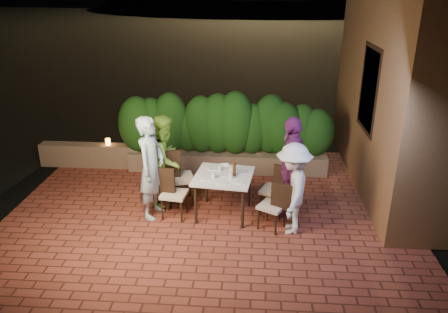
# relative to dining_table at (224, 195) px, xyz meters

# --- Properties ---
(ground) EXTENTS (400.00, 400.00, 0.00)m
(ground) POSITION_rel_dining_table_xyz_m (-0.27, -0.35, -0.40)
(ground) COLOR black
(ground) RESTS_ON ground
(terrace_floor) EXTENTS (7.00, 6.00, 0.15)m
(terrace_floor) POSITION_rel_dining_table_xyz_m (-0.27, 0.15, -0.45)
(terrace_floor) COLOR brown
(terrace_floor) RESTS_ON ground
(building_wall) EXTENTS (1.60, 5.00, 5.00)m
(building_wall) POSITION_rel_dining_table_xyz_m (3.33, 1.65, 2.12)
(building_wall) COLOR brown
(building_wall) RESTS_ON ground
(window_pane) EXTENTS (0.08, 1.00, 1.40)m
(window_pane) POSITION_rel_dining_table_xyz_m (2.55, 1.15, 1.62)
(window_pane) COLOR black
(window_pane) RESTS_ON building_wall
(window_frame) EXTENTS (0.06, 1.15, 1.55)m
(window_frame) POSITION_rel_dining_table_xyz_m (2.54, 1.15, 1.62)
(window_frame) COLOR black
(window_frame) RESTS_ON building_wall
(planter) EXTENTS (4.20, 0.55, 0.40)m
(planter) POSITION_rel_dining_table_xyz_m (-0.07, 1.95, -0.17)
(planter) COLOR brown
(planter) RESTS_ON ground
(hedge) EXTENTS (4.00, 0.70, 1.10)m
(hedge) POSITION_rel_dining_table_xyz_m (-0.07, 1.95, 0.57)
(hedge) COLOR #184212
(hedge) RESTS_ON planter
(parapet) EXTENTS (2.20, 0.30, 0.50)m
(parapet) POSITION_rel_dining_table_xyz_m (-3.07, 1.95, -0.12)
(parapet) COLOR brown
(parapet) RESTS_ON ground
(hill) EXTENTS (52.00, 40.00, 22.00)m
(hill) POSITION_rel_dining_table_xyz_m (1.73, 59.65, -4.38)
(hill) COLOR black
(hill) RESTS_ON ground
(dining_table) EXTENTS (1.06, 1.06, 0.75)m
(dining_table) POSITION_rel_dining_table_xyz_m (0.00, 0.00, 0.00)
(dining_table) COLOR white
(dining_table) RESTS_ON ground
(plate_nw) EXTENTS (0.21, 0.21, 0.01)m
(plate_nw) POSITION_rel_dining_table_xyz_m (-0.29, -0.15, 0.38)
(plate_nw) COLOR white
(plate_nw) RESTS_ON dining_table
(plate_sw) EXTENTS (0.21, 0.21, 0.01)m
(plate_sw) POSITION_rel_dining_table_xyz_m (-0.22, 0.27, 0.38)
(plate_sw) COLOR white
(plate_sw) RESTS_ON dining_table
(plate_ne) EXTENTS (0.20, 0.20, 0.01)m
(plate_ne) POSITION_rel_dining_table_xyz_m (0.29, -0.24, 0.38)
(plate_ne) COLOR white
(plate_ne) RESTS_ON dining_table
(plate_se) EXTENTS (0.24, 0.24, 0.01)m
(plate_se) POSITION_rel_dining_table_xyz_m (0.26, 0.18, 0.38)
(plate_se) COLOR white
(plate_se) RESTS_ON dining_table
(plate_centre) EXTENTS (0.21, 0.21, 0.01)m
(plate_centre) POSITION_rel_dining_table_xyz_m (0.00, 0.04, 0.38)
(plate_centre) COLOR white
(plate_centre) RESTS_ON dining_table
(plate_front) EXTENTS (0.20, 0.20, 0.01)m
(plate_front) POSITION_rel_dining_table_xyz_m (-0.00, -0.31, 0.38)
(plate_front) COLOR white
(plate_front) RESTS_ON dining_table
(glass_nw) EXTENTS (0.07, 0.07, 0.11)m
(glass_nw) POSITION_rel_dining_table_xyz_m (-0.16, -0.13, 0.43)
(glass_nw) COLOR silver
(glass_nw) RESTS_ON dining_table
(glass_sw) EXTENTS (0.06, 0.06, 0.11)m
(glass_sw) POSITION_rel_dining_table_xyz_m (-0.08, 0.17, 0.43)
(glass_sw) COLOR silver
(glass_sw) RESTS_ON dining_table
(glass_ne) EXTENTS (0.07, 0.07, 0.12)m
(glass_ne) POSITION_rel_dining_table_xyz_m (0.12, -0.12, 0.43)
(glass_ne) COLOR silver
(glass_ne) RESTS_ON dining_table
(glass_se) EXTENTS (0.07, 0.07, 0.12)m
(glass_se) POSITION_rel_dining_table_xyz_m (0.12, 0.12, 0.44)
(glass_se) COLOR silver
(glass_se) RESTS_ON dining_table
(beer_bottle) EXTENTS (0.06, 0.06, 0.30)m
(beer_bottle) POSITION_rel_dining_table_xyz_m (0.18, 0.00, 0.52)
(beer_bottle) COLOR #4A260C
(beer_bottle) RESTS_ON dining_table
(bowl) EXTENTS (0.24, 0.24, 0.05)m
(bowl) POSITION_rel_dining_table_xyz_m (-0.01, 0.33, 0.40)
(bowl) COLOR white
(bowl) RESTS_ON dining_table
(chair_left_front) EXTENTS (0.46, 0.46, 0.89)m
(chair_left_front) POSITION_rel_dining_table_xyz_m (-0.84, -0.13, 0.07)
(chair_left_front) COLOR black
(chair_left_front) RESTS_ON ground
(chair_left_back) EXTENTS (0.60, 0.60, 1.03)m
(chair_left_back) POSITION_rel_dining_table_xyz_m (-0.83, 0.39, 0.14)
(chair_left_back) COLOR black
(chair_left_back) RESTS_ON ground
(chair_right_front) EXTENTS (0.53, 0.53, 0.84)m
(chair_right_front) POSITION_rel_dining_table_xyz_m (0.82, -0.39, 0.05)
(chair_right_front) COLOR black
(chair_right_front) RESTS_ON ground
(chair_right_back) EXTENTS (0.56, 0.56, 0.93)m
(chair_right_back) POSITION_rel_dining_table_xyz_m (0.87, 0.11, 0.09)
(chair_right_back) COLOR black
(chair_right_back) RESTS_ON ground
(diner_blue) EXTENTS (0.56, 0.73, 1.79)m
(diner_blue) POSITION_rel_dining_table_xyz_m (-1.21, -0.11, 0.52)
(diner_blue) COLOR #9DBACA
(diner_blue) RESTS_ON ground
(diner_green) EXTENTS (0.75, 0.89, 1.65)m
(diner_green) POSITION_rel_dining_table_xyz_m (-1.08, 0.44, 0.45)
(diner_green) COLOR #8CCE40
(diner_green) RESTS_ON ground
(diner_white) EXTENTS (0.65, 1.02, 1.51)m
(diner_white) POSITION_rel_dining_table_xyz_m (1.13, -0.46, 0.38)
(diner_white) COLOR silver
(diner_white) RESTS_ON ground
(diner_purple) EXTENTS (0.70, 1.12, 1.77)m
(diner_purple) POSITION_rel_dining_table_xyz_m (1.14, 0.13, 0.51)
(diner_purple) COLOR #76276C
(diner_purple) RESTS_ON ground
(parapet_lamp) EXTENTS (0.10, 0.10, 0.14)m
(parapet_lamp) POSITION_rel_dining_table_xyz_m (-2.65, 1.95, 0.20)
(parapet_lamp) COLOR orange
(parapet_lamp) RESTS_ON parapet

